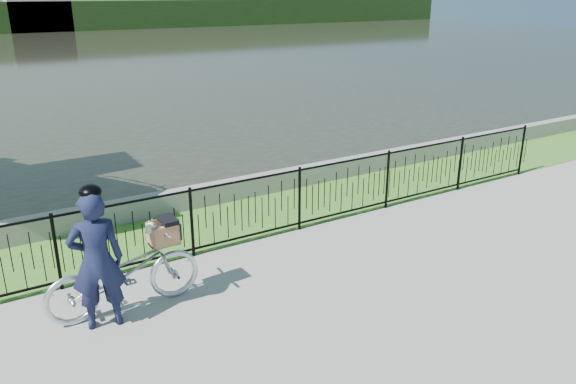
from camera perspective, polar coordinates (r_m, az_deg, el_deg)
ground at (r=8.25m, az=1.35°, el=-9.06°), size 120.00×120.00×0.00m
grass_strip at (r=10.30m, az=-6.56°, el=-3.05°), size 60.00×2.00×0.01m
water at (r=39.44m, az=-26.44°, el=11.97°), size 120.00×120.00×0.00m
quay_wall at (r=11.09m, az=-8.83°, el=-0.39°), size 60.00×0.30×0.40m
fence at (r=9.26m, az=-4.03°, el=-1.84°), size 14.00×0.06×1.15m
far_building_right at (r=65.35m, az=-23.96°, el=16.06°), size 6.00×3.00×3.20m
bicycle_rig at (r=7.64m, az=-16.28°, el=-7.82°), size 2.03×0.71×1.18m
cyclist at (r=7.22m, az=-18.88°, el=-6.47°), size 0.71×0.53×1.85m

